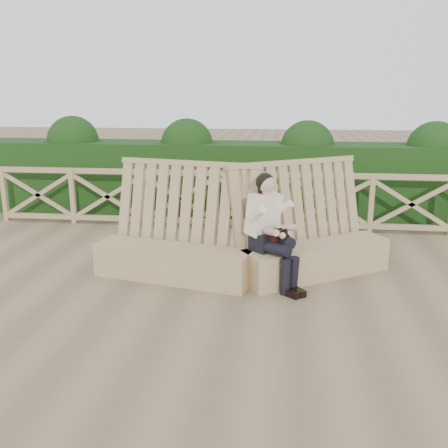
# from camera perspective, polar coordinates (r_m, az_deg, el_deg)

# --- Properties ---
(ground) EXTENTS (60.00, 60.00, 0.00)m
(ground) POSITION_cam_1_polar(r_m,az_deg,el_deg) (6.24, 1.30, -9.01)
(ground) COLOR brown
(ground) RESTS_ON ground
(bench) EXTENTS (4.16, 1.87, 1.60)m
(bench) POSITION_cam_1_polar(r_m,az_deg,el_deg) (7.01, 2.36, -2.79)
(bench) COLOR #917B53
(bench) RESTS_ON ground
(woman) EXTENTS (0.86, 0.88, 1.51)m
(woman) POSITION_cam_1_polar(r_m,az_deg,el_deg) (6.60, 5.31, -0.34)
(woman) COLOR black
(woman) RESTS_ON ground
(guardrail) EXTENTS (10.10, 0.09, 1.10)m
(guardrail) POSITION_cam_1_polar(r_m,az_deg,el_deg) (9.41, 3.45, 2.73)
(guardrail) COLOR #997D59
(guardrail) RESTS_ON ground
(hedge) EXTENTS (12.00, 1.20, 1.50)m
(hedge) POSITION_cam_1_polar(r_m,az_deg,el_deg) (10.55, 3.88, 5.13)
(hedge) COLOR black
(hedge) RESTS_ON ground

